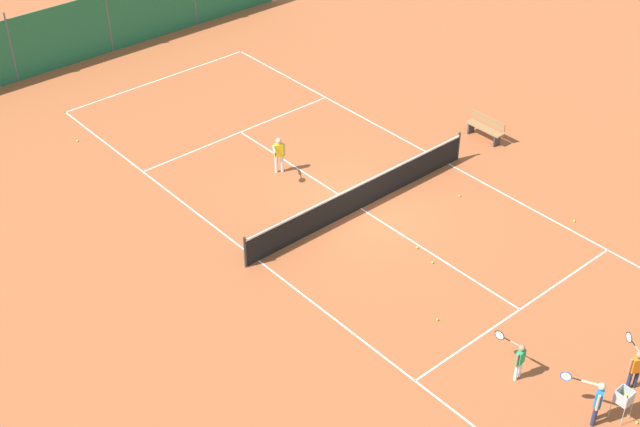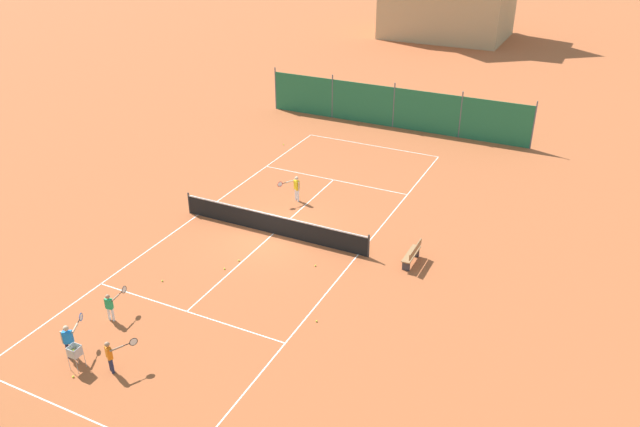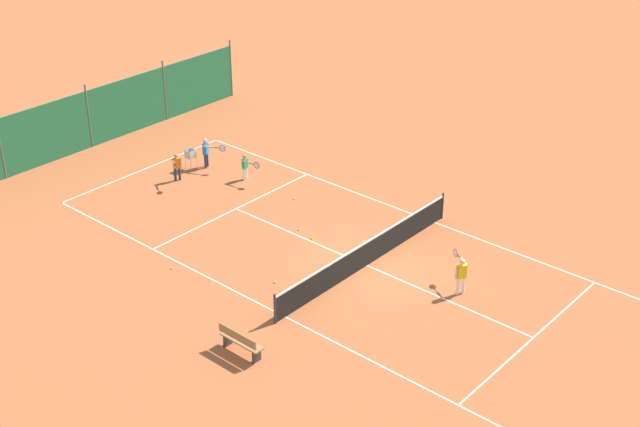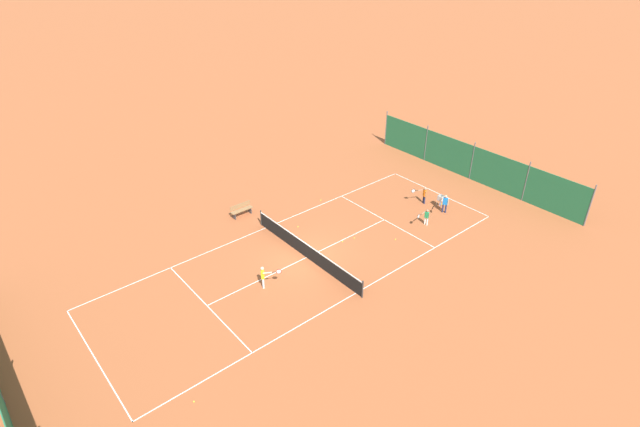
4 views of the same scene
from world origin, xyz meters
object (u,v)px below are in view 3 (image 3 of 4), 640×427
object	(u,v)px
tennis_ball_mid_court	(299,229)
tennis_ball_alley_left	(182,167)
player_near_baseline	(461,273)
player_far_service	(207,151)
player_far_baseline	(246,165)
courtside_bench	(241,341)
tennis_ball_near_corner	(275,282)
tennis_ball_by_net_right	(312,238)
tennis_ball_alley_right	(294,199)
ball_hopper	(190,155)
tennis_net	(367,253)
player_near_service	(177,165)
tennis_ball_service_box	(171,268)

from	to	relation	value
tennis_ball_mid_court	tennis_ball_alley_left	bearing A→B (deg)	-96.22
player_near_baseline	player_far_service	xyz separation A→B (m)	(-1.26, -13.39, -0.01)
player_far_baseline	courtside_bench	distance (m)	11.80
tennis_ball_alley_left	tennis_ball_near_corner	bearing A→B (deg)	66.43
tennis_ball_by_net_right	tennis_ball_alley_right	size ratio (longest dim) A/B	1.00
tennis_ball_near_corner	ball_hopper	size ratio (longest dim) A/B	0.07
tennis_ball_alley_right	courtside_bench	bearing A→B (deg)	33.51
tennis_net	player_near_baseline	distance (m)	3.42
tennis_ball_near_corner	tennis_ball_alley_left	xyz separation A→B (m)	(-4.00, -9.18, 0.00)
tennis_net	tennis_ball_alley_right	distance (m)	5.63
player_near_service	ball_hopper	xyz separation A→B (m)	(-1.10, -0.41, -0.04)
tennis_ball_mid_court	tennis_ball_alley_left	distance (m)	7.40
player_far_service	tennis_ball_service_box	world-z (taller)	player_far_service
tennis_ball_near_corner	courtside_bench	xyz separation A→B (m)	(3.47, 1.94, 0.42)
player_near_baseline	ball_hopper	bearing A→B (deg)	-92.74
tennis_ball_alley_right	tennis_ball_alley_left	xyz separation A→B (m)	(0.91, -5.56, 0.00)
tennis_net	tennis_ball_near_corner	xyz separation A→B (m)	(2.88, -1.61, -0.47)
tennis_ball_mid_court	courtside_bench	bearing A→B (deg)	29.40
tennis_ball_near_corner	ball_hopper	distance (m)	9.74
tennis_ball_mid_court	tennis_ball_by_net_right	bearing A→B (deg)	77.19
tennis_ball_near_corner	tennis_ball_service_box	size ratio (longest dim) A/B	1.00
tennis_ball_near_corner	tennis_ball_mid_court	size ratio (longest dim) A/B	1.00
tennis_net	tennis_ball_mid_court	world-z (taller)	tennis_net
tennis_ball_service_box	ball_hopper	xyz separation A→B (m)	(-5.83, -5.52, 0.62)
tennis_ball_by_net_right	player_near_service	bearing A→B (deg)	-90.30
tennis_ball_service_box	courtside_bench	size ratio (longest dim) A/B	0.04
tennis_ball_mid_court	ball_hopper	bearing A→B (deg)	-97.84
player_far_baseline	tennis_ball_alley_right	xyz separation A→B (m)	(0.05, 2.70, -0.62)
tennis_ball_alley_right	courtside_bench	xyz separation A→B (m)	(8.39, 5.55, 0.42)
tennis_net	tennis_ball_service_box	distance (m)	6.68
tennis_ball_near_corner	player_far_baseline	bearing A→B (deg)	-128.17
player_near_service	courtside_bench	bearing A→B (deg)	57.66
tennis_ball_alley_left	player_near_baseline	bearing A→B (deg)	87.97
player_near_baseline	ball_hopper	size ratio (longest dim) A/B	1.46
player_far_service	tennis_ball_by_net_right	bearing A→B (deg)	76.80
player_near_service	player_far_baseline	distance (m)	2.80
tennis_ball_by_net_right	tennis_net	bearing A→B (deg)	86.84
tennis_ball_mid_court	tennis_ball_service_box	world-z (taller)	same
tennis_ball_alley_right	tennis_ball_alley_left	world-z (taller)	same
player_near_baseline	tennis_ball_alley_left	distance (m)	14.17
player_far_baseline	tennis_net	bearing A→B (deg)	75.23
player_far_baseline	courtside_bench	size ratio (longest dim) A/B	0.74
tennis_ball_by_net_right	ball_hopper	world-z (taller)	ball_hopper
ball_hopper	courtside_bench	bearing A→B (deg)	54.57
player_far_baseline	tennis_ball_near_corner	xyz separation A→B (m)	(4.97, 6.32, -0.62)
courtside_bench	tennis_ball_alley_left	bearing A→B (deg)	-123.92
player_near_baseline	courtside_bench	bearing A→B (deg)	-23.48
tennis_net	player_near_service	bearing A→B (deg)	-91.06
player_far_service	tennis_ball_service_box	xyz separation A→B (m)	(6.42, 5.16, -0.72)
tennis_net	ball_hopper	bearing A→B (deg)	-97.04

